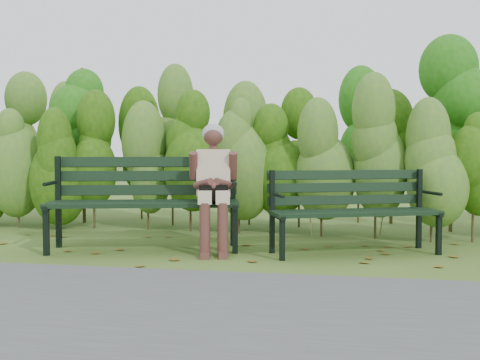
# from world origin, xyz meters

# --- Properties ---
(ground) EXTENTS (80.00, 80.00, 0.00)m
(ground) POSITION_xyz_m (0.00, 0.00, 0.00)
(ground) COLOR #3F5A1B
(footpath) EXTENTS (60.00, 2.50, 0.01)m
(footpath) POSITION_xyz_m (0.00, -2.20, 0.01)
(footpath) COLOR #474749
(footpath) RESTS_ON ground
(hedge_band) EXTENTS (11.04, 1.67, 2.42)m
(hedge_band) POSITION_xyz_m (0.00, 1.86, 1.26)
(hedge_band) COLOR #47381E
(hedge_band) RESTS_ON ground
(leaf_litter) EXTENTS (5.76, 2.20, 0.01)m
(leaf_litter) POSITION_xyz_m (0.10, -0.03, 0.00)
(leaf_litter) COLOR brown
(leaf_litter) RESTS_ON ground
(bench_left) EXTENTS (2.12, 1.12, 1.01)m
(bench_left) POSITION_xyz_m (-1.01, 0.12, 0.60)
(bench_left) COLOR black
(bench_left) RESTS_ON ground
(bench_right) EXTENTS (1.82, 1.14, 0.87)m
(bench_right) POSITION_xyz_m (1.20, 0.29, 0.51)
(bench_right) COLOR black
(bench_right) RESTS_ON ground
(seated_woman) EXTENTS (0.55, 0.80, 1.36)m
(seated_woman) POSITION_xyz_m (-0.24, 0.10, 0.78)
(seated_woman) COLOR beige
(seated_woman) RESTS_ON ground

